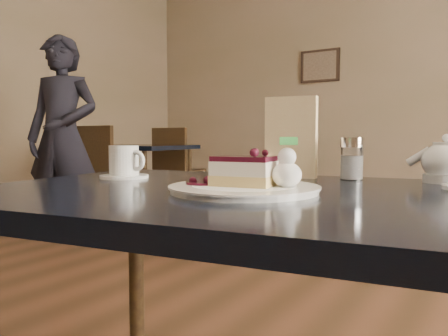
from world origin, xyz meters
The scene contains 11 objects.
main_table centered at (0.06, 0.42, 0.63)m, with size 1.23×0.91×0.70m.
dessert_plate centered at (0.06, 0.38, 0.71)m, with size 0.28×0.28×0.01m, color white.
cheesecake_slice centered at (0.06, 0.38, 0.74)m, with size 0.12×0.10×0.06m.
whipped_cream centered at (0.14, 0.40, 0.74)m, with size 0.05×0.05×0.05m.
berry_sauce centered at (-0.02, 0.36, 0.72)m, with size 0.08×0.08×0.01m, color #440C1E.
coffee_set centered at (-0.34, 0.46, 0.74)m, with size 0.13×0.12×0.08m.
menu_card centered at (0.01, 0.70, 0.81)m, with size 0.13×0.03×0.21m, color #FDF0B6.
sugar_shaker centered at (0.16, 0.72, 0.76)m, with size 0.06×0.06×0.10m.
napkin_stack centered at (-0.10, 0.66, 0.73)m, with size 0.11×0.11×0.05m, color white.
bg_table_far_left centered at (-2.48, 2.70, 0.07)m, with size 1.04×1.78×1.19m.
patron centered at (-2.46, 1.88, 0.80)m, with size 0.59×0.38×1.61m, color black.
Camera 1 is at (0.47, -0.33, 0.81)m, focal length 35.00 mm.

